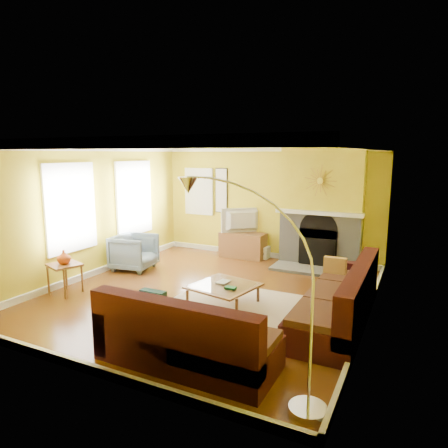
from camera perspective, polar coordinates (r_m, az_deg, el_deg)
The scene contains 27 objects.
floor at distance 7.42m, azimuth -2.14°, elevation -10.02°, with size 5.50×6.00×0.02m, color brown.
ceiling at distance 6.97m, azimuth -2.29°, elevation 11.49°, with size 5.50×6.00×0.02m, color white.
wall_back at distance 9.79m, azimuth 6.28°, elevation 3.04°, with size 5.50×0.02×2.70m, color gold.
wall_front at distance 4.71m, azimuth -20.11°, elevation -5.13°, with size 5.50×0.02×2.70m, color gold.
wall_left at distance 8.72m, azimuth -18.35°, elevation 1.73°, with size 0.02×6.00×2.70m, color gold.
wall_right at distance 6.25m, azimuth 20.60°, elevation -1.52°, with size 0.02×6.00×2.70m, color gold.
baseboard at distance 7.39m, azimuth -2.14°, elevation -9.51°, with size 5.50×6.00×0.12m, color white, non-canonical shape.
crown_molding at distance 6.97m, azimuth -2.28°, elevation 10.91°, with size 5.50×6.00×0.12m, color white, non-canonical shape.
window_left_near at distance 9.63m, azimuth -12.79°, elevation 3.64°, with size 0.06×1.22×1.72m, color white.
window_left_far at distance 8.26m, azimuth -21.13°, elevation 2.18°, with size 0.06×1.22×1.72m, color white.
window_back at distance 10.52m, azimuth -3.58°, elevation 4.66°, with size 0.82×0.06×1.22m, color white.
wall_art at distance 10.22m, azimuth -0.39°, elevation 4.81°, with size 0.34×0.04×1.14m, color white.
fireplace at distance 9.21m, azimuth 13.73°, elevation 2.37°, with size 1.80×0.40×2.70m, color gray, non-canonical shape.
mantel at distance 8.99m, azimuth 13.36°, elevation 1.56°, with size 1.92×0.22×0.08m, color white.
hearth at distance 8.95m, azimuth 12.59°, elevation -6.44°, with size 1.80×0.70×0.06m, color gray.
sunburst at distance 8.93m, azimuth 13.56°, elevation 6.02°, with size 0.70×0.04×0.70m, color olive, non-canonical shape.
rug at distance 6.89m, azimuth 2.38°, elevation -11.46°, with size 2.40×1.80×0.02m, color beige.
sectional_sofa at distance 6.11m, azimuth 5.24°, elevation -9.94°, with size 2.92×3.90×0.90m, color #391213, non-canonical shape.
coffee_table at distance 6.77m, azimuth -0.04°, elevation -10.19°, with size 0.98×0.98×0.39m, color white, non-canonical shape.
media_console at distance 9.87m, azimuth 2.71°, elevation -3.00°, with size 1.11×0.50×0.61m, color brown.
tv at distance 9.75m, azimuth 2.74°, elevation 0.48°, with size 1.05×0.14×0.60m, color black.
subwoofer at distance 9.83m, azimuth 5.56°, elevation -4.05°, with size 0.30×0.30×0.30m, color white.
armchair at distance 9.03m, azimuth -12.71°, elevation -3.94°, with size 0.83×0.86×0.78m, color slate.
side_table at distance 7.89m, azimuth -21.71°, elevation -7.28°, with size 0.51×0.51×0.56m, color brown, non-canonical shape.
vase at distance 7.79m, azimuth -21.91°, elevation -4.40°, with size 0.25×0.25×0.26m, color #CB4B14.
book at distance 6.84m, azimuth -0.78°, elevation -8.13°, with size 0.18×0.24×0.02m, color white.
arc_lamp at distance 4.10m, azimuth 3.94°, elevation -9.81°, with size 1.44×0.36×2.29m, color silver, non-canonical shape.
Camera 1 is at (3.34, -6.11, 2.53)m, focal length 32.00 mm.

